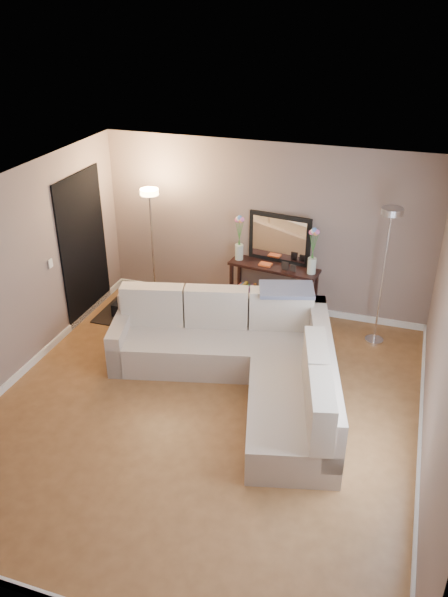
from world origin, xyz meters
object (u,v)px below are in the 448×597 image
(sectional_sofa, at_px, (245,357))
(console_table, at_px, (268,287))
(floor_lamp_unlit, at_px, (387,250))
(floor_lamp_lit, at_px, (151,226))

(sectional_sofa, xyz_separation_m, console_table, (-0.18, 1.81, 0.10))
(floor_lamp_unlit, bearing_deg, sectional_sofa, -134.28)
(floor_lamp_lit, height_order, floor_lamp_unlit, floor_lamp_unlit)
(sectional_sofa, relative_size, floor_lamp_lit, 1.77)
(console_table, relative_size, floor_lamp_unlit, 0.70)
(console_table, distance_m, floor_lamp_unlit, 1.93)
(sectional_sofa, height_order, console_table, sectional_sofa)
(floor_lamp_unlit, bearing_deg, console_table, 170.12)
(sectional_sofa, distance_m, floor_lamp_unlit, 2.37)
(floor_lamp_lit, bearing_deg, sectional_sofa, -38.44)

